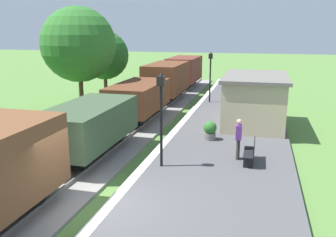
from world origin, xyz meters
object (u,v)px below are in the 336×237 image
(lamp_post_near, at_px, (161,103))
(tree_field_left, at_px, (104,55))
(person_waiting, at_px, (239,137))
(potted_planter, at_px, (210,130))
(freight_train, at_px, (140,95))
(lamp_post_far, at_px, (210,68))
(tree_trackside_far, at_px, (79,45))
(bench_near_hut, at_px, (251,152))
(station_hut, at_px, (254,99))

(lamp_post_near, height_order, tree_field_left, tree_field_left)
(person_waiting, bearing_deg, potted_planter, -60.50)
(freight_train, bearing_deg, lamp_post_far, 58.67)
(freight_train, xyz_separation_m, tree_trackside_far, (-4.05, 0.12, 3.01))
(bench_near_hut, relative_size, tree_field_left, 0.28)
(bench_near_hut, distance_m, person_waiting, 0.77)
(potted_planter, xyz_separation_m, tree_field_left, (-9.53, 8.99, 2.85))
(tree_field_left, bearing_deg, person_waiting, -45.99)
(freight_train, distance_m, lamp_post_far, 6.78)
(lamp_post_far, xyz_separation_m, tree_trackside_far, (-7.52, -5.57, 1.79))
(lamp_post_far, bearing_deg, freight_train, -121.33)
(freight_train, height_order, lamp_post_near, lamp_post_near)
(person_waiting, relative_size, potted_planter, 1.87)
(tree_trackside_far, bearing_deg, station_hut, -0.31)
(bench_near_hut, xyz_separation_m, potted_planter, (-2.04, 2.75, 0.00))
(potted_planter, bearing_deg, tree_field_left, 136.66)
(freight_train, bearing_deg, potted_planter, -37.23)
(bench_near_hut, height_order, tree_trackside_far, tree_trackside_far)
(bench_near_hut, height_order, person_waiting, person_waiting)
(potted_planter, height_order, lamp_post_near, lamp_post_near)
(bench_near_hut, height_order, tree_field_left, tree_field_left)
(tree_trackside_far, bearing_deg, lamp_post_far, 36.56)
(lamp_post_far, bearing_deg, tree_trackside_far, -143.44)
(bench_near_hut, height_order, potted_planter, potted_planter)
(person_waiting, bearing_deg, station_hut, -96.64)
(bench_near_hut, bearing_deg, lamp_post_near, -159.78)
(bench_near_hut, xyz_separation_m, lamp_post_far, (-3.40, 12.11, 2.08))
(potted_planter, distance_m, lamp_post_far, 9.69)
(station_hut, distance_m, lamp_post_near, 8.50)
(lamp_post_far, distance_m, tree_field_left, 8.22)
(person_waiting, distance_m, lamp_post_far, 12.25)
(station_hut, distance_m, potted_planter, 4.32)
(bench_near_hut, bearing_deg, person_waiting, 149.17)
(person_waiting, height_order, tree_field_left, tree_field_left)
(station_hut, distance_m, tree_trackside_far, 11.24)
(station_hut, bearing_deg, lamp_post_far, 120.59)
(person_waiting, distance_m, tree_trackside_far, 12.57)
(lamp_post_near, bearing_deg, freight_train, 114.35)
(station_hut, relative_size, person_waiting, 3.39)
(freight_train, height_order, tree_field_left, tree_field_left)
(lamp_post_near, xyz_separation_m, tree_field_left, (-8.18, 12.99, 0.78))
(potted_planter, height_order, tree_trackside_far, tree_trackside_far)
(tree_field_left, bearing_deg, tree_trackside_far, -82.79)
(station_hut, bearing_deg, potted_planter, -117.92)
(potted_planter, bearing_deg, bench_near_hut, -53.42)
(freight_train, xyz_separation_m, lamp_post_far, (3.47, 5.70, 1.22))
(freight_train, height_order, potted_planter, freight_train)
(station_hut, relative_size, lamp_post_near, 1.57)
(person_waiting, height_order, potted_planter, person_waiting)
(lamp_post_far, xyz_separation_m, tree_field_left, (-8.18, -0.37, 0.78))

